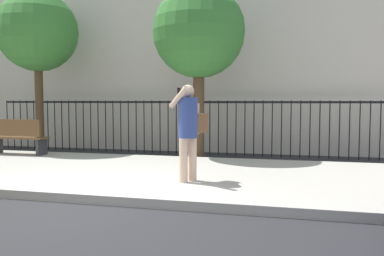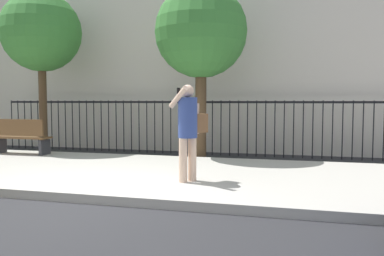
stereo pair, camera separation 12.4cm
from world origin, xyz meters
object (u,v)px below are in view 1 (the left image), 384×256
Objects in this scene: street_tree_mid at (37,32)px; pedestrian_on_phone at (189,125)px; street_bench at (16,136)px; street_tree_far at (199,33)px.

pedestrian_on_phone is at bearing -32.58° from street_tree_mid.
street_bench is 3.17m from street_tree_mid.
pedestrian_on_phone is at bearing -23.25° from street_bench.
street_tree_far is (4.74, 1.08, 2.70)m from street_bench.
street_bench is at bearing -167.13° from street_tree_far.
street_tree_far reaches higher than pedestrian_on_phone.
street_bench is 5.57m from street_tree_far.
street_tree_mid is at bearing 178.78° from street_tree_far.
street_tree_mid is (-0.11, 1.19, 2.93)m from street_bench.
street_bench is (-5.34, 2.29, -0.50)m from pedestrian_on_phone.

